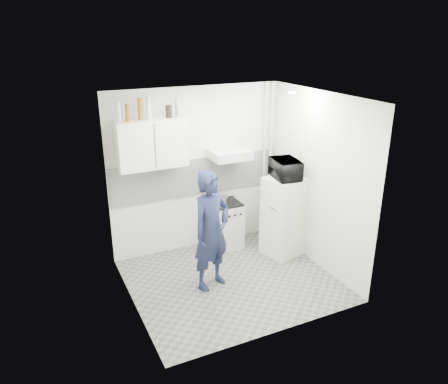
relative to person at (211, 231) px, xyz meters
name	(u,v)px	position (x,y,z in m)	size (l,w,h in m)	color
floor	(231,280)	(0.29, -0.02, -0.84)	(2.80, 2.80, 0.00)	slate
ceiling	(232,97)	(0.29, -0.02, 1.76)	(2.80, 2.80, 0.00)	white
wall_back	(197,170)	(0.29, 1.23, 0.46)	(2.80, 2.80, 0.00)	silver
wall_left	(128,214)	(-1.11, -0.02, 0.46)	(2.60, 2.60, 0.00)	silver
wall_right	(318,181)	(1.69, -0.02, 0.46)	(2.60, 2.60, 0.00)	silver
person	(211,231)	(0.00, 0.00, 0.00)	(0.61, 0.40, 1.68)	#191E39
stove	(225,225)	(0.68, 0.98, -0.46)	(0.47, 0.47, 0.75)	#BBBBBB
fridge	(283,217)	(1.39, 0.38, -0.21)	(0.52, 0.52, 1.27)	white
stove_top	(225,203)	(0.68, 0.98, -0.08)	(0.45, 0.45, 0.03)	black
saucepan	(222,200)	(0.62, 0.98, -0.01)	(0.18, 0.18, 0.10)	silver
microwave	(286,169)	(1.39, 0.38, 0.57)	(0.36, 0.53, 0.29)	black
bottle_a	(118,111)	(-0.89, 1.06, 1.50)	(0.07, 0.07, 0.29)	#B2B7BC
bottle_b	(127,113)	(-0.77, 1.06, 1.48)	(0.06, 0.06, 0.23)	brown
bottle_c	(140,109)	(-0.58, 1.06, 1.51)	(0.07, 0.07, 0.31)	brown
bottle_d	(149,108)	(-0.47, 1.06, 1.52)	(0.07, 0.07, 0.32)	#B2B7BC
canister_b	(169,111)	(-0.18, 1.06, 1.45)	(0.09, 0.09, 0.17)	black
bottle_e	(178,107)	(-0.04, 1.06, 1.50)	(0.07, 0.07, 0.28)	silver
upper_cabinet	(151,144)	(-0.46, 1.06, 1.01)	(1.00, 0.35, 0.70)	white
range_hood	(229,154)	(0.74, 0.98, 0.73)	(0.60, 0.50, 0.14)	#BBBBBB
backsplash	(197,176)	(0.29, 1.22, 0.36)	(2.74, 0.03, 0.60)	white
pipe_a	(270,161)	(1.59, 1.15, 0.46)	(0.05, 0.05, 2.60)	#BBBBBB
pipe_b	(264,162)	(1.47, 1.15, 0.46)	(0.04, 0.04, 2.60)	#BBBBBB
ceiling_spot_fixture	(292,93)	(1.29, 0.18, 1.73)	(0.10, 0.10, 0.02)	white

